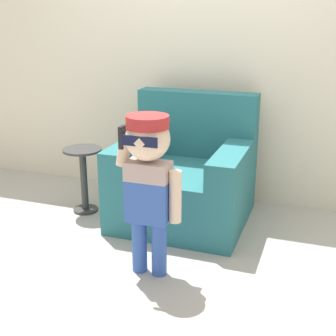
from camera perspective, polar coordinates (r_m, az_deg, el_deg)
ground_plane at (r=3.52m, az=0.58°, el=-7.54°), size 10.00×10.00×0.00m
wall_back at (r=3.94m, az=4.58°, el=14.89°), size 10.00×0.05×2.60m
armchair at (r=3.60m, az=2.12°, el=-1.19°), size 0.96×0.91×0.95m
person_child at (r=2.71m, az=-2.38°, el=-0.43°), size 0.41×0.30×0.99m
side_table at (r=3.78m, az=-10.25°, el=-0.74°), size 0.30×0.30×0.53m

